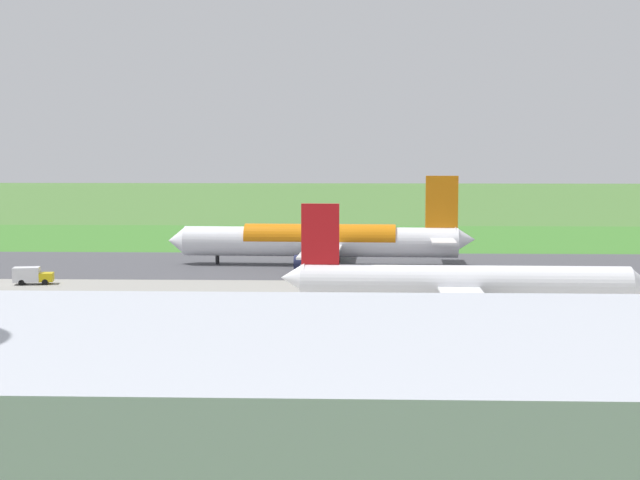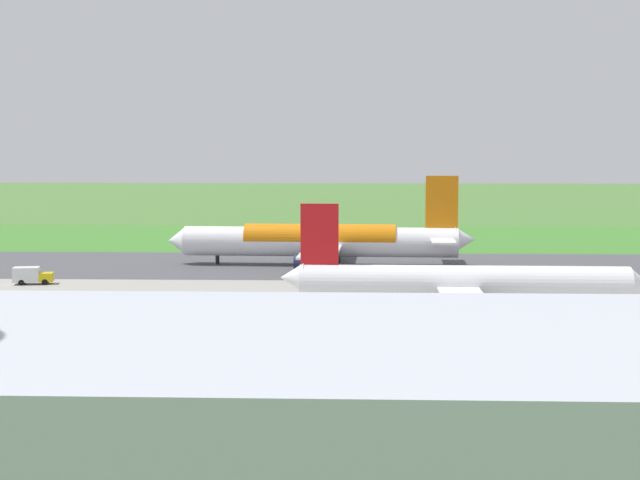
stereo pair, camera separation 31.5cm
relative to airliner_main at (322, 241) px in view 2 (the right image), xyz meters
name	(u,v)px [view 2 (the right image)]	position (x,y,z in m)	size (l,w,h in m)	color
ground_plane	(371,266)	(-8.58, -0.02, -4.35)	(800.00, 800.00, 0.00)	#477233
runway_asphalt	(371,266)	(-8.58, -0.02, -4.32)	(600.00, 37.97, 0.06)	#47474C
apron_concrete	(379,322)	(-8.58, 52.68, -4.33)	(440.00, 110.00, 0.05)	gray
grass_verge_foreground	(367,241)	(-8.58, -44.45, -4.33)	(600.00, 80.00, 0.04)	#3C782B
airliner_main	(322,241)	(0.00, 0.00, 0.00)	(54.09, 44.20, 15.88)	white
airliner_parked_mid	(461,282)	(-19.06, 45.06, -0.66)	(46.20, 37.71, 13.51)	white
service_truck_baggage	(31,275)	(43.02, 24.44, -2.95)	(6.11, 3.27, 2.65)	gold
no_stopping_sign	(283,232)	(10.66, -47.80, -2.76)	(0.60, 0.10, 2.69)	slate
traffic_cone_orange	(249,238)	(18.29, -46.34, -4.08)	(0.40, 0.40, 0.55)	orange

